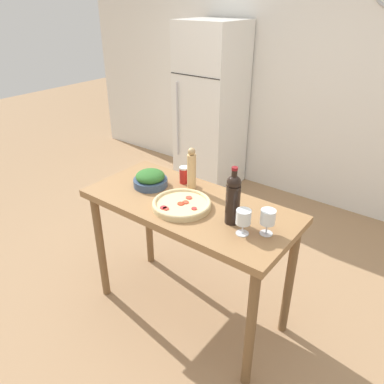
# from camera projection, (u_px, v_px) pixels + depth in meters

# --- Properties ---
(ground_plane) EXTENTS (14.00, 14.00, 0.00)m
(ground_plane) POSITION_uv_depth(u_px,v_px,m) (189.00, 309.00, 2.72)
(ground_plane) COLOR #9E7A56
(wall_back) EXTENTS (6.40, 0.08, 2.60)m
(wall_back) POSITION_uv_depth(u_px,v_px,m) (326.00, 78.00, 3.61)
(wall_back) COLOR silver
(wall_back) RESTS_ON ground_plane
(refrigerator) EXTENTS (0.62, 0.64, 1.80)m
(refrigerator) POSITION_uv_depth(u_px,v_px,m) (211.00, 109.00, 4.14)
(refrigerator) COLOR white
(refrigerator) RESTS_ON ground_plane
(prep_counter) EXTENTS (1.34, 0.61, 0.90)m
(prep_counter) POSITION_uv_depth(u_px,v_px,m) (189.00, 219.00, 2.35)
(prep_counter) COLOR olive
(prep_counter) RESTS_ON ground_plane
(wine_bottle) EXTENTS (0.08, 0.08, 0.34)m
(wine_bottle) POSITION_uv_depth(u_px,v_px,m) (233.00, 198.00, 2.03)
(wine_bottle) COLOR black
(wine_bottle) RESTS_ON prep_counter
(wine_glass_near) EXTENTS (0.08, 0.08, 0.14)m
(wine_glass_near) POSITION_uv_depth(u_px,v_px,m) (243.00, 218.00, 1.95)
(wine_glass_near) COLOR silver
(wine_glass_near) RESTS_ON prep_counter
(wine_glass_far) EXTENTS (0.08, 0.08, 0.14)m
(wine_glass_far) POSITION_uv_depth(u_px,v_px,m) (268.00, 218.00, 1.95)
(wine_glass_far) COLOR silver
(wine_glass_far) RESTS_ON prep_counter
(pepper_mill) EXTENTS (0.06, 0.06, 0.28)m
(pepper_mill) POSITION_uv_depth(u_px,v_px,m) (192.00, 169.00, 2.39)
(pepper_mill) COLOR tan
(pepper_mill) RESTS_ON prep_counter
(salad_bowl) EXTENTS (0.23, 0.23, 0.11)m
(salad_bowl) POSITION_uv_depth(u_px,v_px,m) (150.00, 179.00, 2.47)
(salad_bowl) COLOR #384C6B
(salad_bowl) RESTS_ON prep_counter
(homemade_pizza) EXTENTS (0.35, 0.35, 0.04)m
(homemade_pizza) POSITION_uv_depth(u_px,v_px,m) (181.00, 204.00, 2.24)
(homemade_pizza) COLOR #DBC189
(homemade_pizza) RESTS_ON prep_counter
(salt_canister) EXTENTS (0.06, 0.06, 0.12)m
(salt_canister) POSITION_uv_depth(u_px,v_px,m) (184.00, 175.00, 2.51)
(salt_canister) COLOR #B2231E
(salt_canister) RESTS_ON prep_counter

